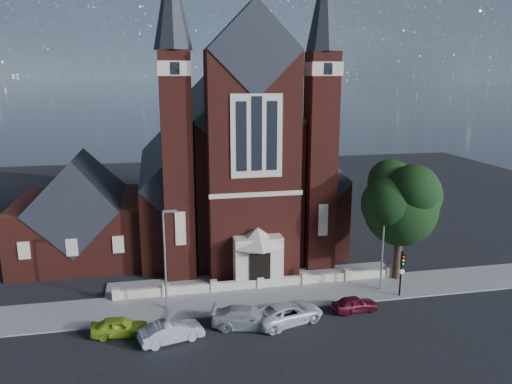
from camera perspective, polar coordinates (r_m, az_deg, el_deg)
ground at (r=51.63m, az=-1.55°, el=-7.18°), size 120.00×120.00×0.00m
pavement_strip at (r=42.12m, az=1.04°, el=-12.02°), size 60.00×5.00×0.12m
forecourt_paving at (r=45.69m, az=-0.08°, el=-9.94°), size 26.00×3.00×0.14m
forecourt_wall at (r=43.90m, az=0.45°, el=-10.94°), size 24.00×0.40×0.90m
church at (r=57.10m, az=-3.01°, el=3.29°), size 20.01×34.90×29.20m
parish_hall at (r=53.09m, az=-19.45°, el=-2.82°), size 12.00×12.20×10.24m
street_tree at (r=45.14m, az=16.53°, el=-1.46°), size 6.40×6.60×10.70m
street_lamp_left at (r=39.02m, az=-10.26°, el=-7.02°), size 1.16×0.22×8.09m
street_lamp_right at (r=43.21m, az=14.44°, el=-5.24°), size 1.16×0.22×8.09m
traffic_signal at (r=42.96m, az=16.31°, el=-8.32°), size 0.28×0.42×4.00m
car_lime_van at (r=37.61m, az=-15.30°, el=-14.62°), size 4.07×1.87×1.35m
car_silver_a at (r=36.13m, az=-9.66°, el=-15.44°), size 4.67×2.65×1.46m
car_silver_b at (r=37.37m, az=-0.93°, el=-14.16°), size 5.65×3.48×1.53m
car_white_suv at (r=38.13m, az=3.63°, el=-13.61°), size 5.95×3.95×1.52m
car_dark_red at (r=40.47m, az=11.24°, el=-12.43°), size 3.69×1.72×1.22m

